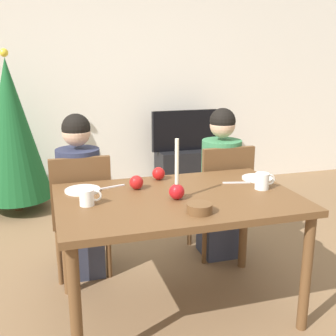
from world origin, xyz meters
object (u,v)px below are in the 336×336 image
object	(u,v)px
person_right_child	(220,186)
tv_stand	(185,170)
tv	(185,130)
apple_near_candle	(159,173)
dining_table	(178,210)
christmas_tree	(12,130)
candle_centerpiece	(177,187)
chair_right	(222,194)
mug_right	(263,181)
plate_left	(83,190)
plate_right	(257,178)
bowl_walnuts	(199,208)
apple_by_left_plate	(136,182)
mug_left	(88,198)
chair_left	(81,208)
person_left_child	(80,199)

from	to	relation	value
person_right_child	tv_stand	xyz separation A→B (m)	(0.28, 1.66, -0.33)
tv	person_right_child	bearing A→B (deg)	-99.51
apple_near_candle	person_right_child	bearing A→B (deg)	26.10
dining_table	christmas_tree	distance (m)	2.38
dining_table	candle_centerpiece	distance (m)	0.16
chair_right	mug_right	size ratio (longest dim) A/B	6.83
dining_table	plate_left	size ratio (longest dim) A/B	6.53
plate_right	bowl_walnuts	world-z (taller)	bowl_walnuts
person_right_child	chair_right	bearing A→B (deg)	-90.00
mug_right	apple_by_left_plate	size ratio (longest dim) A/B	1.53
tv_stand	mug_right	xyz separation A→B (m)	(-0.29, -2.31, 0.56)
plate_right	apple_near_candle	world-z (taller)	apple_near_candle
mug_left	chair_right	bearing A→B (deg)	29.65
mug_left	tv	bearing A→B (deg)	59.59
tv_stand	chair_right	bearing A→B (deg)	-99.34
chair_left	bowl_walnuts	distance (m)	1.08
tv_stand	bowl_walnuts	bearing A→B (deg)	-107.31
chair_left	tv_stand	world-z (taller)	chair_left
dining_table	plate_right	size ratio (longest dim) A/B	6.94
tv	mug_left	xyz separation A→B (m)	(-1.35, -2.31, 0.09)
chair_right	person_left_child	world-z (taller)	person_left_child
dining_table	person_left_child	bearing A→B (deg)	128.80
candle_centerpiece	mug_right	world-z (taller)	candle_centerpiece
christmas_tree	mug_right	distance (m)	2.66
person_right_child	mug_left	bearing A→B (deg)	-149.06
bowl_walnuts	mug_left	bearing A→B (deg)	152.93
plate_left	apple_near_candle	distance (m)	0.52
chair_right	mug_left	bearing A→B (deg)	-150.35
dining_table	apple_by_left_plate	distance (m)	0.31
person_right_child	tv_stand	distance (m)	1.72
tv_stand	apple_by_left_plate	world-z (taller)	apple_by_left_plate
tv_stand	christmas_tree	xyz separation A→B (m)	(-1.86, -0.17, 0.59)
tv	apple_by_left_plate	bearing A→B (deg)	-116.25
dining_table	candle_centerpiece	bearing A→B (deg)	-115.30
dining_table	apple_near_candle	distance (m)	0.38
chair_right	person_right_child	bearing A→B (deg)	90.00
chair_left	person_left_child	distance (m)	0.07
chair_right	plate_right	distance (m)	0.49
person_left_child	candle_centerpiece	size ratio (longest dim) A/B	3.32
bowl_walnuts	plate_left	bearing A→B (deg)	135.43
tv_stand	bowl_walnuts	size ratio (longest dim) A/B	4.70
dining_table	tv_stand	world-z (taller)	dining_table
apple_by_left_plate	dining_table	bearing A→B (deg)	-45.30
christmas_tree	apple_by_left_plate	size ratio (longest dim) A/B	18.66
dining_table	tv	world-z (taller)	tv
chair_left	christmas_tree	world-z (taller)	christmas_tree
person_left_child	mug_right	distance (m)	1.26
tv	apple_by_left_plate	distance (m)	2.34
mug_left	bowl_walnuts	world-z (taller)	mug_left
apple_by_left_plate	chair_right	bearing A→B (deg)	28.10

